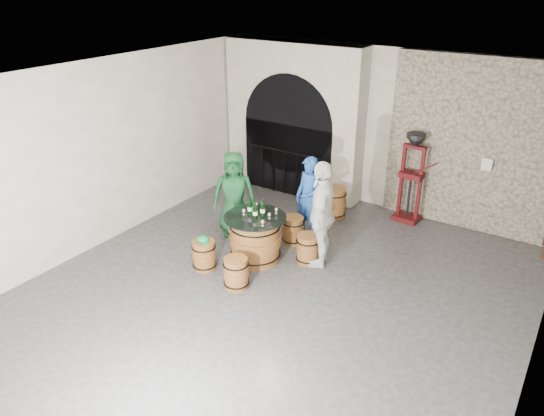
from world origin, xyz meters
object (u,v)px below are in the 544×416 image
Objects in this scene: corking_press at (412,171)px; barrel_stool_left at (238,224)px; wine_bottle_right at (263,209)px; side_barrel at (334,203)px; barrel_stool_near_right at (236,273)px; person_blue at (309,198)px; person_white at (322,214)px; person_green at (234,194)px; barrel_table at (255,239)px; barrel_stool_right at (308,249)px; barrel_stool_near_left at (204,255)px; wine_bottle_left at (250,207)px; wine_bottle_center at (255,211)px; barrel_stool_far at (293,230)px.

barrel_stool_left is at bearing -131.13° from corking_press.
wine_bottle_right is 2.22m from side_barrel.
barrel_stool_near_right is at bearing -54.69° from barrel_stool_left.
person_white reaches higher than person_blue.
person_green is at bearing -137.81° from person_blue.
corking_press reaches higher than barrel_table.
barrel_stool_right and barrel_stool_near_left have the same top height.
barrel_table is at bearing -69.50° from person_green.
wine_bottle_left is (-0.12, 0.03, 0.54)m from barrel_table.
wine_bottle_right reaches higher than barrel_stool_left.
side_barrel is at bearing -148.39° from corking_press.
corking_press is at bearing 61.10° from wine_bottle_right.
wine_bottle_center is (0.16, -0.09, 0.00)m from wine_bottle_left.
barrel_stool_far is at bearing -121.06° from corking_press.
barrel_stool_right is at bearing 24.46° from wine_bottle_right.
person_white is 5.57× the size of wine_bottle_left.
person_white reaches higher than barrel_stool_left.
barrel_stool_near_right is 0.33× the size of person_blue.
corking_press is (0.66, 2.37, 0.12)m from person_white.
barrel_stool_right is 1.11m from wine_bottle_center.
person_green is at bearing -166.78° from barrel_stool_far.
barrel_stool_near_left is 0.32× the size of person_green.
person_white reaches higher than barrel_stool_near_left.
barrel_stool_left is (-0.73, 0.50, -0.15)m from barrel_table.
corking_press reaches higher than person_green.
person_green is at bearing 144.64° from wine_bottle_center.
side_barrel is (0.37, 2.20, -0.09)m from barrel_table.
person_blue reaches higher than barrel_stool_near_right.
barrel_stool_right is at bearing 27.23° from barrel_table.
barrel_stool_near_right is 0.80× the size of side_barrel.
person_green is (-0.34, 1.30, 0.54)m from barrel_stool_near_left.
side_barrel is at bearing 102.46° from person_blue.
barrel_stool_left is at bearing 153.55° from wine_bottle_right.
wine_bottle_left reaches higher than barrel_stool_near_right.
wine_bottle_left is (-1.09, -0.46, 0.03)m from person_white.
person_green is (-1.10, -0.26, 0.54)m from barrel_stool_far.
side_barrel is at bearing 87.40° from barrel_stool_near_right.
person_green reaches higher than barrel_stool_left.
side_barrel is (0.49, 2.17, -0.62)m from wine_bottle_left.
person_blue is at bearing 69.18° from wine_bottle_left.
wine_bottle_right is (0.96, -0.51, 0.14)m from person_green.
side_barrel is at bearing 103.12° from barrel_stool_right.
person_blue reaches higher than wine_bottle_right.
person_green is 1.10m from wine_bottle_right.
barrel_stool_near_left is at bearing -140.08° from barrel_stool_right.
barrel_stool_near_right is 0.28× the size of person_white.
barrel_table is 2.07× the size of barrel_stool_left.
person_white is 1.19m from wine_bottle_left.
barrel_stool_far is at bearing -21.98° from person_green.
wine_bottle_center is 1.00× the size of wine_bottle_right.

